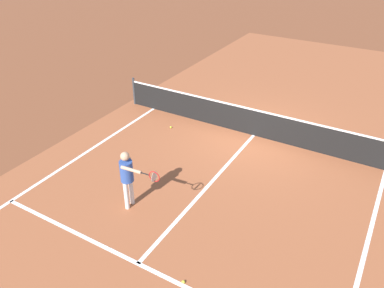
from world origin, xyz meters
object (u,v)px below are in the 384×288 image
object	(u,v)px
player_near	(128,174)
tennis_ball_mid_court	(183,282)
tennis_ball_near_net	(171,127)
net	(255,122)

from	to	relation	value
player_near	tennis_ball_mid_court	xyz separation A→B (m)	(2.39, -1.36, -0.96)
player_near	tennis_ball_near_net	bearing A→B (deg)	109.15
net	player_near	distance (m)	5.17
player_near	tennis_ball_mid_court	distance (m)	2.91
tennis_ball_mid_court	player_near	bearing A→B (deg)	150.39
net	tennis_ball_near_net	xyz separation A→B (m)	(-2.69, -0.98, -0.46)
net	player_near	bearing A→B (deg)	-104.66
player_near	tennis_ball_mid_court	size ratio (longest dim) A/B	24.22
player_near	net	bearing A→B (deg)	75.34
player_near	tennis_ball_near_net	xyz separation A→B (m)	(-1.39, 4.00, -0.96)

